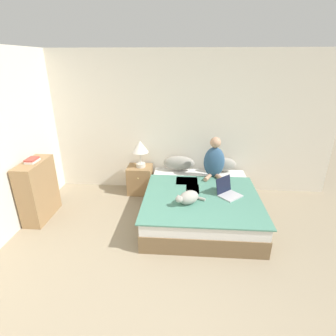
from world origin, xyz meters
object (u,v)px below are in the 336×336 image
pillow_near (179,163)px  bookshelf (38,190)px  pillow_far (220,164)px  cat_tabby (188,198)px  table_lamp (140,148)px  nightstand (140,179)px  person_sitting (214,160)px  book_stack_top (32,160)px  bed (200,204)px  laptop_open (228,192)px

pillow_near → bookshelf: size_ratio=0.61×
pillow_near → pillow_far: (0.76, 0.00, 0.00)m
cat_tabby → table_lamp: 1.49m
nightstand → pillow_near: bearing=6.1°
person_sitting → bookshelf: 2.90m
book_stack_top → bookshelf: bearing=-123.5°
pillow_far → book_stack_top: size_ratio=2.54×
person_sitting → nightstand: bearing=172.5°
bed → table_lamp: 1.48m
person_sitting → cat_tabby: 1.10m
pillow_near → book_stack_top: book_stack_top is taller
pillow_near → laptop_open: (0.78, -0.94, -0.08)m
laptop_open → table_lamp: 1.75m
pillow_far → bookshelf: (-2.92, -1.04, -0.11)m
nightstand → table_lamp: 0.62m
pillow_near → table_lamp: (-0.70, -0.08, 0.29)m
bookshelf → pillow_near: bearing=25.6°
pillow_near → cat_tabby: pillow_near is taller
bookshelf → bed: bearing=4.3°
cat_tabby → laptop_open: size_ratio=1.01×
nightstand → bookshelf: size_ratio=0.55×
cat_tabby → nightstand: 1.50m
cat_tabby → bookshelf: bookshelf is taller
cat_tabby → nightstand: bearing=-88.7°
bed → book_stack_top: book_stack_top is taller
pillow_far → laptop_open: bearing=-88.9°
pillow_near → bookshelf: bearing=-154.4°
pillow_far → bookshelf: size_ratio=0.61×
table_lamp → book_stack_top: bearing=-146.9°
pillow_near → book_stack_top: bearing=-154.4°
book_stack_top → person_sitting: bearing=15.7°
pillow_near → bookshelf: 2.40m
bed → cat_tabby: size_ratio=4.46×
bed → book_stack_top: bearing=-175.8°
pillow_far → nightstand: size_ratio=1.10×
laptop_open → book_stack_top: book_stack_top is taller
pillow_near → nightstand: bearing=-173.9°
pillow_near → pillow_far: 0.76m
pillow_far → cat_tabby: size_ratio=1.33×
person_sitting → bookshelf: (-2.78, -0.78, -0.28)m
person_sitting → nightstand: (-1.34, 0.18, -0.49)m
book_stack_top → nightstand: bearing=33.7°
person_sitting → laptop_open: (0.16, -0.68, -0.25)m
laptop_open → book_stack_top: (-2.94, -0.09, 0.47)m
person_sitting → book_stack_top: size_ratio=3.13×
cat_tabby → bookshelf: 2.35m
bed → nightstand: (-1.11, 0.77, 0.04)m
nightstand → bookshelf: (-1.44, -0.96, 0.21)m
bed → cat_tabby: bearing=-117.6°
person_sitting → book_stack_top: person_sitting is taller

